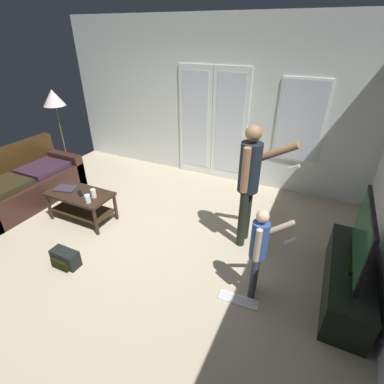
% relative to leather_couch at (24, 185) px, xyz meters
% --- Properties ---
extents(ground_plane, '(5.93, 5.23, 0.02)m').
position_rel_leather_couch_xyz_m(ground_plane, '(2.32, -0.24, -0.32)').
color(ground_plane, tan).
extents(wall_back_with_doors, '(5.93, 0.09, 2.87)m').
position_rel_leather_couch_xyz_m(wall_back_with_doors, '(2.37, 2.35, 1.08)').
color(wall_back_with_doors, silver).
rests_on(wall_back_with_doors, ground_plane).
extents(leather_couch, '(0.86, 1.83, 0.90)m').
position_rel_leather_couch_xyz_m(leather_couch, '(0.00, 0.00, 0.00)').
color(leather_couch, '#331E17').
rests_on(leather_couch, ground_plane).
extents(coffee_table, '(0.99, 0.51, 0.46)m').
position_rel_leather_couch_xyz_m(coffee_table, '(1.26, 0.02, 0.03)').
color(coffee_table, '#2F2014').
rests_on(coffee_table, ground_plane).
extents(tv_stand, '(0.42, 1.44, 0.44)m').
position_rel_leather_couch_xyz_m(tv_stand, '(4.94, 0.15, -0.09)').
color(tv_stand, black).
rests_on(tv_stand, ground_plane).
extents(flat_screen_tv, '(0.08, 1.04, 0.70)m').
position_rel_leather_couch_xyz_m(flat_screen_tv, '(4.93, 0.15, 0.48)').
color(flat_screen_tv, black).
rests_on(flat_screen_tv, tv_stand).
extents(person_adult, '(0.69, 0.45, 1.65)m').
position_rel_leather_couch_xyz_m(person_adult, '(3.66, 0.57, 0.68)').
color(person_adult, black).
rests_on(person_adult, ground_plane).
extents(person_child, '(0.43, 0.32, 1.10)m').
position_rel_leather_couch_xyz_m(person_child, '(4.03, -0.27, 0.35)').
color(person_child, '#393B4E').
rests_on(person_child, ground_plane).
extents(floor_lamp, '(0.40, 0.40, 1.64)m').
position_rel_leather_couch_xyz_m(floor_lamp, '(-0.29, 1.21, 1.12)').
color(floor_lamp, '#2B3231').
rests_on(floor_lamp, ground_plane).
extents(backpack, '(0.36, 0.20, 0.22)m').
position_rel_leather_couch_xyz_m(backpack, '(1.80, -0.85, -0.20)').
color(backpack, black).
rests_on(backpack, ground_plane).
extents(loose_keyboard, '(0.45, 0.15, 0.02)m').
position_rel_leather_couch_xyz_m(loose_keyboard, '(3.91, -0.45, -0.30)').
color(loose_keyboard, white).
rests_on(loose_keyboard, ground_plane).
extents(laptop_closed, '(0.36, 0.29, 0.03)m').
position_rel_leather_couch_xyz_m(laptop_closed, '(1.00, 0.01, 0.17)').
color(laptop_closed, '#382D3A').
rests_on(laptop_closed, coffee_table).
extents(cup_near_edge, '(0.08, 0.08, 0.13)m').
position_rel_leather_couch_xyz_m(cup_near_edge, '(1.55, 0.02, 0.22)').
color(cup_near_edge, white).
rests_on(cup_near_edge, coffee_table).
extents(cup_by_laptop, '(0.08, 0.08, 0.12)m').
position_rel_leather_couch_xyz_m(cup_by_laptop, '(1.58, -0.13, 0.22)').
color(cup_by_laptop, white).
rests_on(cup_by_laptop, coffee_table).
extents(tv_remote_black, '(0.17, 0.14, 0.02)m').
position_rel_leather_couch_xyz_m(tv_remote_black, '(1.30, -0.00, 0.17)').
color(tv_remote_black, black).
rests_on(tv_remote_black, coffee_table).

